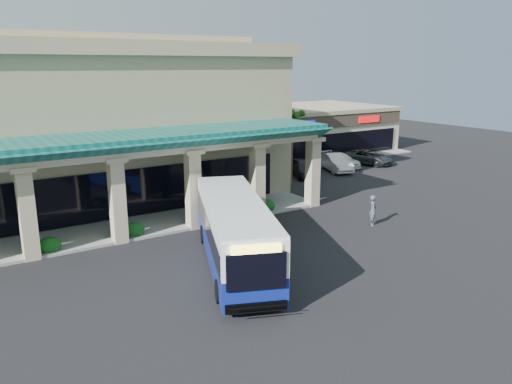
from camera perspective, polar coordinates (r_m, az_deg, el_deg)
ground at (r=27.33m, az=3.50°, el=-5.93°), size 110.00×110.00×0.00m
main_building at (r=37.48m, az=-21.73°, el=7.55°), size 30.80×14.80×11.35m
arcade at (r=29.09m, az=-17.52°, el=0.54°), size 30.00×6.20×5.70m
strip_mall at (r=56.08m, az=3.83°, el=7.14°), size 22.50×12.50×4.90m
palm_0 at (r=40.01m, az=4.05°, el=5.46°), size 2.40×2.40×6.60m
palm_1 at (r=43.05m, az=2.70°, el=5.57°), size 2.40×2.40×5.80m
broadleaf_tree at (r=46.21m, az=-2.97°, el=5.55°), size 2.60×2.60×4.81m
transit_bus at (r=23.99m, az=-2.47°, el=-4.75°), size 6.84×11.73×3.23m
pedestrian at (r=30.92m, az=13.23°, el=-2.05°), size 0.78×0.81×1.86m
car_silver at (r=43.55m, az=5.47°, el=2.79°), size 3.35×4.91×1.55m
car_white at (r=46.21m, az=9.05°, el=3.37°), size 3.07×5.09×1.58m
car_red at (r=48.20m, az=9.62°, el=3.62°), size 2.05×4.57×1.30m
car_gray at (r=50.01m, az=12.58°, el=3.93°), size 3.96×5.57×1.41m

